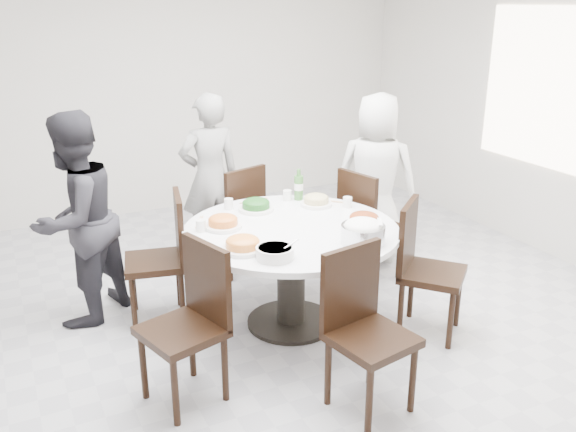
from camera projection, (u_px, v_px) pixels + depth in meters
name	position (u px, v px, depth m)	size (l,w,h in m)	color
floor	(259.00, 331.00, 4.37)	(6.00, 6.00, 0.01)	#AEADB2
wall_back	(144.00, 84.00, 6.44)	(6.00, 0.01, 2.80)	beige
dining_table	(291.00, 277.00, 4.35)	(1.50, 1.50, 0.75)	white
chair_ne	(372.00, 224.00, 5.08)	(0.42, 0.42, 0.95)	black
chair_n	(232.00, 218.00, 5.22)	(0.42, 0.42, 0.95)	black
chair_nw	(155.00, 259.00, 4.39)	(0.42, 0.42, 0.95)	black
chair_sw	(181.00, 328.00, 3.47)	(0.42, 0.42, 0.95)	black
chair_s	(372.00, 335.00, 3.39)	(0.42, 0.42, 0.95)	black
chair_se	(433.00, 271.00, 4.20)	(0.42, 0.42, 0.95)	black
diner_right	(376.00, 178.00, 5.39)	(0.74, 0.48, 1.51)	white
diner_middle	(210.00, 178.00, 5.41)	(0.55, 0.36, 1.50)	black
diner_left	(76.00, 220.00, 4.31)	(0.75, 0.58, 1.54)	#232227
dish_greens	(256.00, 206.00, 4.55)	(0.26, 0.26, 0.07)	white
dish_pale	(316.00, 202.00, 4.67)	(0.24, 0.24, 0.07)	white
dish_orange	(223.00, 223.00, 4.21)	(0.26, 0.26, 0.07)	white
dish_redbrown	(364.00, 221.00, 4.25)	(0.26, 0.26, 0.07)	white
dish_tofu	(243.00, 245.00, 3.82)	(0.28, 0.28, 0.07)	white
rice_bowl	(363.00, 234.00, 3.93)	(0.29, 0.29, 0.12)	silver
soup_bowl	(275.00, 253.00, 3.71)	(0.24, 0.24, 0.07)	white
beverage_bottle	(299.00, 184.00, 4.78)	(0.07, 0.07, 0.25)	#356E2C
tea_cups	(252.00, 199.00, 4.71)	(0.07, 0.07, 0.08)	white
chopsticks	(257.00, 201.00, 4.76)	(0.24, 0.04, 0.01)	tan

